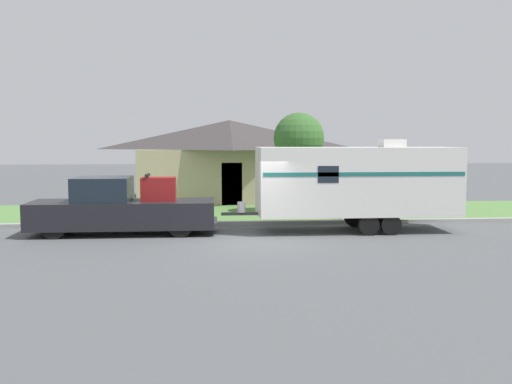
{
  "coord_description": "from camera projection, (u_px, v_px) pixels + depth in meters",
  "views": [
    {
      "loc": [
        -1.35,
        -17.54,
        3.18
      ],
      "look_at": [
        0.3,
        1.98,
        1.4
      ],
      "focal_mm": 40.0,
      "sensor_mm": 36.0,
      "label": 1
    }
  ],
  "objects": [
    {
      "name": "ground_plane",
      "position": [
        252.0,
        242.0,
        17.81
      ],
      "size": [
        120.0,
        120.0,
        0.0
      ],
      "primitive_type": "plane",
      "color": "#515456"
    },
    {
      "name": "curb_strip",
      "position": [
        244.0,
        223.0,
        21.52
      ],
      "size": [
        80.0,
        0.3,
        0.14
      ],
      "color": "#999993",
      "rests_on": "ground_plane"
    },
    {
      "name": "lawn_strip",
      "position": [
        239.0,
        212.0,
        25.15
      ],
      "size": [
        80.0,
        7.0,
        0.03
      ],
      "color": "#568442",
      "rests_on": "ground_plane"
    },
    {
      "name": "house_across_street",
      "position": [
        229.0,
        159.0,
        30.54
      ],
      "size": [
        9.93,
        6.48,
        4.26
      ],
      "color": "tan",
      "rests_on": "ground_plane"
    },
    {
      "name": "pickup_truck",
      "position": [
        121.0,
        209.0,
        19.34
      ],
      "size": [
        6.28,
        1.98,
        2.05
      ],
      "color": "black",
      "rests_on": "ground_plane"
    },
    {
      "name": "travel_trailer",
      "position": [
        357.0,
        181.0,
        19.94
      ],
      "size": [
        8.22,
        2.25,
        3.22
      ],
      "color": "black",
      "rests_on": "ground_plane"
    },
    {
      "name": "mailbox",
      "position": [
        340.0,
        195.0,
        22.74
      ],
      "size": [
        0.48,
        0.2,
        1.33
      ],
      "color": "brown",
      "rests_on": "ground_plane"
    },
    {
      "name": "tree_in_yard",
      "position": [
        299.0,
        139.0,
        24.55
      ],
      "size": [
        2.18,
        2.18,
        4.37
      ],
      "color": "brown",
      "rests_on": "ground_plane"
    }
  ]
}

